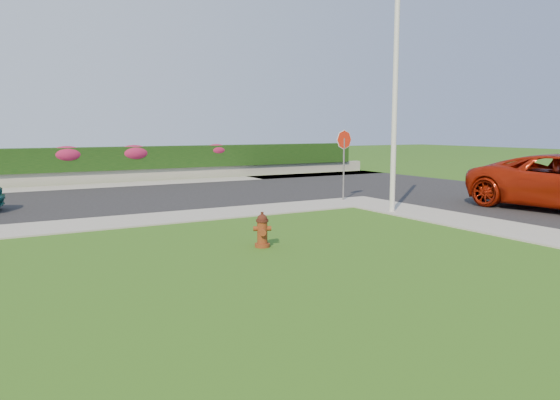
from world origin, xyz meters
TOP-DOWN VIEW (x-y plane):
  - ground at (0.00, 0.00)m, footprint 120.00×120.00m
  - curb_corner at (7.00, 9.00)m, footprint 2.00×2.00m
  - sidewalk_beyond at (-1.00, 19.00)m, footprint 34.00×2.00m
  - retaining_wall at (-1.00, 20.50)m, footprint 34.00×0.40m
  - hedge at (-1.00, 20.60)m, footprint 32.00×0.90m
  - fire_hydrant at (0.57, 4.23)m, footprint 0.40×0.38m
  - utility_pole at (6.37, 6.58)m, footprint 0.16×0.16m
  - stop_sign at (6.73, 9.56)m, footprint 0.69×0.10m
  - flower_clump_d at (-0.87, 20.50)m, footprint 1.54×0.99m
  - flower_clump_e at (2.22, 20.50)m, footprint 1.57×1.01m
  - flower_clump_f at (6.56, 20.50)m, footprint 1.28×0.82m

SIDE VIEW (x-z plane):
  - ground at x=0.00m, z-range 0.00..0.00m
  - curb_corner at x=7.00m, z-range 0.00..0.04m
  - sidewalk_beyond at x=-1.00m, z-range 0.00..0.04m
  - retaining_wall at x=-1.00m, z-range 0.00..0.60m
  - fire_hydrant at x=0.57m, z-range -0.02..0.76m
  - hedge at x=-1.00m, z-range 0.60..1.70m
  - flower_clump_e at x=2.22m, z-range 1.00..1.78m
  - flower_clump_d at x=-0.87m, z-range 1.01..1.78m
  - flower_clump_f at x=6.56m, z-range 1.13..1.77m
  - stop_sign at x=6.73m, z-range 0.61..3.14m
  - utility_pole at x=6.37m, z-range 0.00..6.64m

